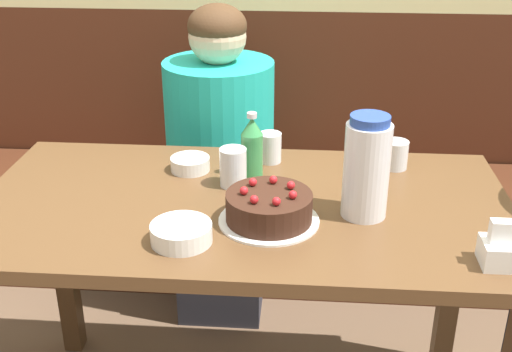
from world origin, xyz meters
TOP-DOWN VIEW (x-y plane):
  - bench_seat at (0.00, 0.83)m, footprint 2.74×0.38m
  - dining_table at (0.00, 0.00)m, footprint 1.37×0.72m
  - birthday_cake at (0.07, -0.10)m, footprint 0.24×0.24m
  - water_pitcher at (0.30, -0.04)m, footprint 0.11×0.11m
  - soju_bottle at (0.01, 0.16)m, footprint 0.06×0.06m
  - napkin_holder at (0.59, -0.25)m, footprint 0.11×0.08m
  - bowl_soup_white at (-0.17, 0.18)m, footprint 0.11×0.11m
  - bowl_rice_small at (-0.12, -0.21)m, footprint 0.14×0.14m
  - glass_water_tall at (-0.04, 0.10)m, footprint 0.07×0.07m
  - glass_tumbler_short at (0.41, 0.25)m, footprint 0.07×0.07m
  - glass_shot_small at (0.05, 0.26)m, footprint 0.07×0.07m
  - person_teal_shirt at (-0.14, 0.62)m, footprint 0.37×0.37m

SIDE VIEW (x-z plane):
  - bench_seat at x=0.00m, z-range 0.00..0.45m
  - person_teal_shirt at x=-0.14m, z-range -0.01..1.14m
  - dining_table at x=0.00m, z-range 0.27..1.03m
  - bowl_soup_white at x=-0.17m, z-range 0.76..0.79m
  - bowl_rice_small at x=-0.12m, z-range 0.76..0.80m
  - birthday_cake at x=0.07m, z-range 0.75..0.84m
  - napkin_holder at x=0.59m, z-range 0.74..0.85m
  - glass_tumbler_short at x=0.41m, z-range 0.76..0.84m
  - glass_shot_small at x=0.05m, z-range 0.76..0.84m
  - glass_water_tall at x=-0.04m, z-range 0.76..0.86m
  - soju_bottle at x=0.01m, z-range 0.75..0.93m
  - water_pitcher at x=0.30m, z-range 0.75..1.01m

